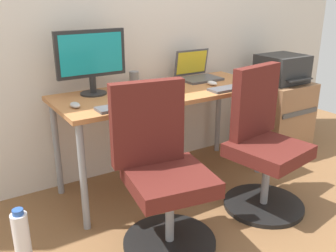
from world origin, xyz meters
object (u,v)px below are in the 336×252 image
coffee_mug (176,85)px  desktop_monitor (91,58)px  water_bottle_on_floor (21,236)px  office_chair_left (162,175)px  printer (282,69)px  open_laptop (197,72)px  office_chair_right (263,146)px  side_cabinet (277,116)px

coffee_mug → desktop_monitor: bearing=154.1°
water_bottle_on_floor → desktop_monitor: size_ratio=0.65×
desktop_monitor → office_chair_left: bearing=-84.6°
water_bottle_on_floor → printer: bearing=8.7°
office_chair_left → coffee_mug: size_ratio=10.22×
desktop_monitor → open_laptop: bearing=0.6°
printer → coffee_mug: size_ratio=4.35×
office_chair_left → coffee_mug: 0.77m
office_chair_right → open_laptop: size_ratio=3.03×
printer → water_bottle_on_floor: (-2.35, -0.36, -0.60)m
printer → office_chair_right: bearing=-143.3°
office_chair_left → open_laptop: bearing=44.2°
printer → coffee_mug: printer is taller
desktop_monitor → coffee_mug: size_ratio=5.22×
office_chair_left → office_chair_right: size_ratio=1.00×
office_chair_right → coffee_mug: office_chair_right is taller
printer → water_bottle_on_floor: 2.45m
water_bottle_on_floor → coffee_mug: (1.17, 0.27, 0.63)m
side_cabinet → water_bottle_on_floor: (-2.35, -0.36, -0.17)m
open_laptop → coffee_mug: bearing=-145.0°
water_bottle_on_floor → office_chair_right: bearing=-9.7°
side_cabinet → printer: size_ratio=1.58×
desktop_monitor → open_laptop: 0.90m
office_chair_left → office_chair_right: (0.78, -0.00, 0.00)m
office_chair_left → coffee_mug: (0.44, 0.53, 0.35)m
open_laptop → side_cabinet: bearing=-11.5°
office_chair_left → water_bottle_on_floor: 0.83m
coffee_mug → open_laptop: bearing=35.0°
printer → desktop_monitor: desktop_monitor is taller
side_cabinet → desktop_monitor: desktop_monitor is taller
office_chair_left → office_chair_right: bearing=-0.0°
desktop_monitor → coffee_mug: 0.61m
office_chair_right → open_laptop: 0.86m
side_cabinet → water_bottle_on_floor: 2.38m
office_chair_left → printer: size_ratio=2.35×
office_chair_left → coffee_mug: office_chair_left is taller
office_chair_left → office_chair_right: same height
office_chair_left → printer: bearing=21.0°
side_cabinet → water_bottle_on_floor: size_ratio=2.04×
side_cabinet → printer: (0.00, -0.00, 0.44)m
office_chair_right → printer: (0.83, 0.62, 0.33)m
side_cabinet → office_chair_right: bearing=-143.2°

